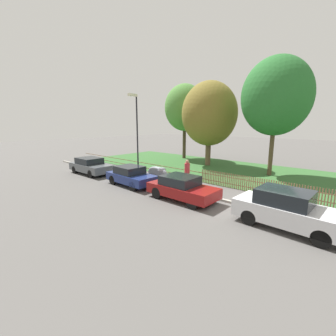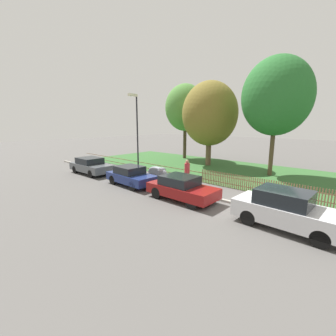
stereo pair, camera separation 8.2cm
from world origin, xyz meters
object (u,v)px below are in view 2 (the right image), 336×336
covered_motorcycle (158,173)px  street_lamp (136,127)px  pedestrian_near_fence (187,171)px  tree_mid_park (276,97)px  parked_car_silver_hatchback (91,166)px  tree_nearest_kerb (185,108)px  parked_car_red_compact (287,210)px  tree_behind_motorcycle (210,114)px  parked_car_black_saloon (131,176)px  parked_car_navy_estate (182,188)px

covered_motorcycle → street_lamp: size_ratio=0.32×
pedestrian_near_fence → street_lamp: street_lamp is taller
tree_mid_park → street_lamp: tree_mid_park is taller
covered_motorcycle → pedestrian_near_fence: pedestrian_near_fence is taller
parked_car_silver_hatchback → street_lamp: (4.18, 1.58, 3.21)m
parked_car_silver_hatchback → tree_nearest_kerb: tree_nearest_kerb is taller
parked_car_silver_hatchback → parked_car_red_compact: 15.23m
pedestrian_near_fence → tree_behind_motorcycle: bearing=7.4°
tree_nearest_kerb → tree_behind_motorcycle: 5.31m
parked_car_black_saloon → parked_car_navy_estate: (4.48, -0.03, 0.01)m
parked_car_red_compact → pedestrian_near_fence: size_ratio=2.35×
tree_behind_motorcycle → street_lamp: (-1.03, -8.56, -1.23)m
tree_nearest_kerb → pedestrian_near_fence: tree_nearest_kerb is taller
tree_behind_motorcycle → tree_nearest_kerb: bearing=155.3°
parked_car_navy_estate → pedestrian_near_fence: (-1.60, 2.60, 0.31)m
parked_car_navy_estate → street_lamp: 6.76m
parked_car_black_saloon → tree_nearest_kerb: tree_nearest_kerb is taller
covered_motorcycle → tree_behind_motorcycle: tree_behind_motorcycle is taller
covered_motorcycle → tree_nearest_kerb: tree_nearest_kerb is taller
tree_behind_motorcycle → tree_mid_park: tree_mid_park is taller
parked_car_black_saloon → pedestrian_near_fence: size_ratio=2.13×
parked_car_red_compact → pedestrian_near_fence: pedestrian_near_fence is taller
parked_car_navy_estate → tree_nearest_kerb: size_ratio=0.45×
parked_car_silver_hatchback → tree_behind_motorcycle: 12.23m
tree_nearest_kerb → tree_behind_motorcycle: tree_nearest_kerb is taller
parked_car_navy_estate → parked_car_red_compact: (5.34, 0.06, 0.10)m
pedestrian_near_fence → street_lamp: bearing=88.3°
tree_nearest_kerb → tree_mid_park: bearing=-14.0°
parked_car_red_compact → tree_nearest_kerb: (-14.77, 12.35, 5.26)m
tree_behind_motorcycle → pedestrian_near_fence: (3.08, -7.62, -4.13)m
parked_car_navy_estate → covered_motorcycle: parked_car_navy_estate is taller
parked_car_silver_hatchback → tree_mid_park: tree_mid_park is taller
parked_car_red_compact → tree_behind_motorcycle: tree_behind_motorcycle is taller
parked_car_black_saloon → covered_motorcycle: size_ratio=1.87×
tree_mid_park → covered_motorcycle: bearing=-124.0°
street_lamp → parked_car_black_saloon: bearing=-53.0°
parked_car_red_compact → tree_nearest_kerb: tree_nearest_kerb is taller
parked_car_silver_hatchback → parked_car_black_saloon: (5.41, -0.05, -0.02)m
tree_nearest_kerb → pedestrian_near_fence: bearing=-51.4°
parked_car_red_compact → street_lamp: (-11.05, 1.60, 3.12)m
parked_car_navy_estate → pedestrian_near_fence: 3.07m
parked_car_silver_hatchback → covered_motorcycle: parked_car_silver_hatchback is taller
parked_car_black_saloon → tree_mid_park: size_ratio=0.41×
tree_nearest_kerb → street_lamp: size_ratio=1.40×
pedestrian_near_fence → parked_car_navy_estate: bearing=-163.0°
tree_nearest_kerb → parked_car_black_saloon: bearing=-68.2°
covered_motorcycle → pedestrian_near_fence: size_ratio=1.14×
parked_car_silver_hatchback → parked_car_black_saloon: bearing=-1.2°
street_lamp → tree_mid_park: bearing=47.5°
covered_motorcycle → parked_car_navy_estate: bearing=-25.5°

